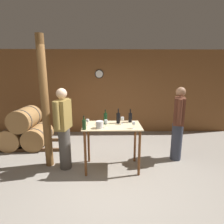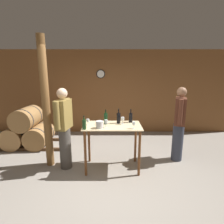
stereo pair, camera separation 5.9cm
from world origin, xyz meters
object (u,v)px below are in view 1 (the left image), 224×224
object	(u,v)px
wine_bottle_center	(118,118)
wine_bottle_left	(105,118)
wine_bottle_right	(130,117)
ice_bucket	(99,125)
person_visitor_with_scarf	(64,128)
wooden_post	(45,104)
wine_glass_far_side	(134,124)
wine_glass_near_center	(106,122)
person_host	(178,122)
wine_glass_near_left	(88,121)
wine_bottle_far_left	(84,124)
wine_glass_near_right	(122,119)

from	to	relation	value
wine_bottle_center	wine_bottle_left	bearing A→B (deg)	-166.60
wine_bottle_right	ice_bucket	distance (m)	0.75
ice_bucket	person_visitor_with_scarf	bearing A→B (deg)	163.66
wooden_post	wine_glass_far_side	world-z (taller)	wooden_post
wine_glass_near_center	ice_bucket	size ratio (longest dim) A/B	1.08
wooden_post	wine_glass_near_center	distance (m)	1.31
ice_bucket	wine_bottle_right	bearing A→B (deg)	32.55
wine_bottle_left	person_visitor_with_scarf	bearing A→B (deg)	-175.96
wine_bottle_left	person_host	distance (m)	1.66
wine_bottle_center	person_visitor_with_scarf	xyz separation A→B (m)	(-1.11, -0.12, -0.17)
wine_glass_near_left	wine_glass_near_center	bearing A→B (deg)	-24.10
wine_bottle_center	wine_glass_near_center	world-z (taller)	wine_bottle_center
ice_bucket	wine_bottle_far_left	bearing A→B (deg)	-165.65
wine_bottle_far_left	wine_glass_near_left	bearing A→B (deg)	82.94
wine_bottle_right	wine_glass_near_center	bearing A→B (deg)	-143.79
wine_glass_near_center	ice_bucket	distance (m)	0.14
wine_bottle_right	person_visitor_with_scarf	world-z (taller)	person_visitor_with_scarf
wooden_post	wine_glass_near_left	xyz separation A→B (m)	(0.87, -0.14, -0.31)
wine_glass_near_right	wine_glass_far_side	xyz separation A→B (m)	(0.19, -0.30, -0.01)
wooden_post	wine_glass_far_side	xyz separation A→B (m)	(1.77, -0.37, -0.31)
wine_glass_near_right	wine_glass_near_center	bearing A→B (deg)	-144.08
wine_bottle_left	person_visitor_with_scarf	xyz separation A→B (m)	(-0.85, -0.06, -0.17)
wooden_post	person_host	world-z (taller)	wooden_post
wine_glass_near_left	wine_glass_far_side	world-z (taller)	wine_glass_far_side
wine_bottle_center	wine_glass_near_center	size ratio (longest dim) A/B	2.00
wine_bottle_far_left	wine_bottle_left	distance (m)	0.52
wine_glass_near_center	person_visitor_with_scarf	bearing A→B (deg)	167.96
wine_glass_near_left	wine_glass_far_side	xyz separation A→B (m)	(0.89, -0.23, 0.01)
wine_glass_near_left	wooden_post	bearing A→B (deg)	170.80
wooden_post	wine_glass_near_center	xyz separation A→B (m)	(1.24, -0.31, -0.29)
wine_bottle_left	person_visitor_with_scarf	distance (m)	0.87
wine_glass_near_left	ice_bucket	bearing A→B (deg)	-38.88
wine_glass_near_center	person_visitor_with_scarf	world-z (taller)	person_visitor_with_scarf
person_visitor_with_scarf	wine_bottle_far_left	bearing A→B (deg)	-32.08
wine_glass_near_left	wine_glass_near_center	xyz separation A→B (m)	(0.37, -0.17, 0.02)
wine_bottle_center	wine_glass_near_left	distance (m)	0.64
wine_bottle_far_left	wine_glass_far_side	size ratio (longest dim) A/B	1.97
wooden_post	wine_bottle_right	size ratio (longest dim) A/B	9.35
wooden_post	wine_bottle_center	xyz separation A→B (m)	(1.49, 0.00, -0.29)
wine_bottle_center	wine_glass_near_right	world-z (taller)	wine_bottle_center
wine_glass_near_left	wine_bottle_far_left	bearing A→B (deg)	-97.06
wine_bottle_right	wooden_post	bearing A→B (deg)	-177.89
wooden_post	wine_bottle_center	size ratio (longest dim) A/B	8.65
wine_glass_near_center	wine_bottle_left	bearing A→B (deg)	93.87
wine_bottle_far_left	wine_bottle_left	bearing A→B (deg)	41.88
wine_bottle_far_left	wine_bottle_center	distance (m)	0.77
wine_glass_near_right	wine_bottle_left	bearing A→B (deg)	179.11
wine_glass_near_center	wine_bottle_center	bearing A→B (deg)	50.98
ice_bucket	person_visitor_with_scarf	distance (m)	0.78
wine_bottle_far_left	person_visitor_with_scarf	world-z (taller)	person_visitor_with_scarf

